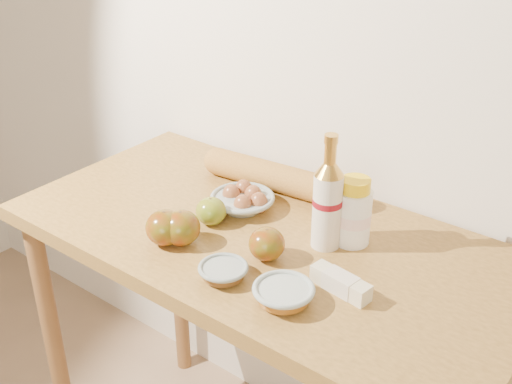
# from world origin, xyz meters

# --- Properties ---
(back_wall) EXTENTS (3.50, 0.02, 2.60)m
(back_wall) POSITION_xyz_m (0.00, 1.51, 1.30)
(back_wall) COLOR silver
(back_wall) RESTS_ON ground
(table) EXTENTS (1.20, 0.60, 0.90)m
(table) POSITION_xyz_m (0.00, 1.18, 0.78)
(table) COLOR #AA7D37
(table) RESTS_ON ground
(bourbon_bottle) EXTENTS (0.08, 0.08, 0.27)m
(bourbon_bottle) POSITION_xyz_m (0.14, 1.22, 1.01)
(bourbon_bottle) COLOR beige
(bourbon_bottle) RESTS_ON table
(cream_bottle) EXTENTS (0.09, 0.09, 0.16)m
(cream_bottle) POSITION_xyz_m (0.18, 1.27, 0.97)
(cream_bottle) COLOR white
(cream_bottle) RESTS_ON table
(egg_bowl) EXTENTS (0.21, 0.21, 0.06)m
(egg_bowl) POSITION_xyz_m (-0.11, 1.24, 0.92)
(egg_bowl) COLOR gray
(egg_bowl) RESTS_ON table
(baguette) EXTENTS (0.45, 0.12, 0.07)m
(baguette) POSITION_xyz_m (-0.10, 1.37, 0.94)
(baguette) COLOR #C78D3C
(baguette) RESTS_ON table
(apple_yellowgreen) EXTENTS (0.09, 0.09, 0.07)m
(apple_yellowgreen) POSITION_xyz_m (-0.12, 1.14, 0.93)
(apple_yellowgreen) COLOR olive
(apple_yellowgreen) RESTS_ON table
(apple_redgreen_front) EXTENTS (0.11, 0.11, 0.08)m
(apple_redgreen_front) POSITION_xyz_m (-0.15, 1.01, 0.94)
(apple_redgreen_front) COLOR maroon
(apple_redgreen_front) RESTS_ON table
(apple_redgreen_right) EXTENTS (0.10, 0.10, 0.07)m
(apple_redgreen_right) POSITION_xyz_m (0.07, 1.10, 0.94)
(apple_redgreen_right) COLOR #940D08
(apple_redgreen_right) RESTS_ON table
(sugar_bowl) EXTENTS (0.14, 0.14, 0.03)m
(sugar_bowl) POSITION_xyz_m (0.04, 0.99, 0.92)
(sugar_bowl) COLOR gray
(sugar_bowl) RESTS_ON table
(syrup_bowl) EXTENTS (0.16, 0.16, 0.04)m
(syrup_bowl) POSITION_xyz_m (0.18, 1.00, 0.92)
(syrup_bowl) COLOR #97A49E
(syrup_bowl) RESTS_ON table
(butter_stick) EXTENTS (0.14, 0.05, 0.04)m
(butter_stick) POSITION_xyz_m (0.25, 1.10, 0.92)
(butter_stick) COLOR beige
(butter_stick) RESTS_ON table
(apple_extra) EXTENTS (0.11, 0.11, 0.08)m
(apple_extra) POSITION_xyz_m (-0.12, 1.03, 0.94)
(apple_extra) COLOR maroon
(apple_extra) RESTS_ON table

